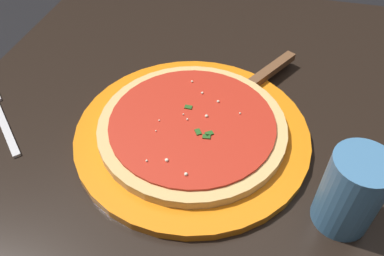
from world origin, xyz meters
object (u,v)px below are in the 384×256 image
(serving_plate, at_px, (192,133))
(cup_tall_drink, at_px, (351,192))
(pizza, at_px, (192,126))
(pizza_server, at_px, (258,80))
(fork, at_px, (1,117))

(serving_plate, height_order, cup_tall_drink, cup_tall_drink)
(pizza, height_order, pizza_server, pizza)
(serving_plate, bearing_deg, fork, -83.85)
(pizza_server, xyz_separation_m, fork, (0.18, -0.42, -0.02))
(pizza, relative_size, fork, 2.03)
(pizza, bearing_deg, pizza_server, 149.46)
(pizza_server, bearing_deg, fork, -66.11)
(pizza_server, distance_m, cup_tall_drink, 0.29)
(fork, bearing_deg, cup_tall_drink, 83.59)
(cup_tall_drink, bearing_deg, pizza, -113.19)
(pizza, xyz_separation_m, fork, (0.04, -0.33, -0.02))
(pizza_server, xyz_separation_m, cup_tall_drink, (0.25, 0.14, 0.04))
(serving_plate, height_order, pizza, pizza)
(pizza_server, distance_m, fork, 0.46)
(serving_plate, bearing_deg, pizza_server, 149.46)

